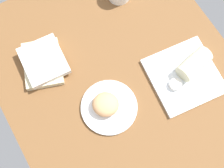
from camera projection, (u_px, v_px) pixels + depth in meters
dining_table at (121, 82)px, 126.19cm from camera, size 110.00×90.00×4.00cm
round_plate at (109, 107)px, 120.18cm from camera, size 21.24×21.24×1.40cm
scone_pastry at (106, 104)px, 116.85cm from camera, size 13.24×13.39×5.75cm
square_plate at (184, 76)px, 123.97cm from camera, size 27.86×27.86×1.60cm
sauce_cup at (175, 85)px, 120.83cm from camera, size 4.71×4.71×2.12cm
breakfast_wrap at (194, 64)px, 120.94cm from camera, size 9.73×14.44×6.94cm
book_stack at (43, 62)px, 123.89cm from camera, size 22.88×19.89×5.05cm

